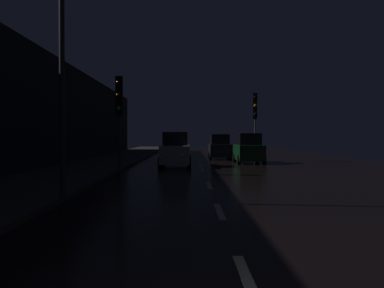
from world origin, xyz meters
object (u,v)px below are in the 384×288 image
Objects in this scene: traffic_light_far_left at (119,103)px; streetlamp_overhead at (79,44)px; traffic_light_far_right at (255,111)px; car_parked_right_far at (249,149)px; car_approaching_headlights at (175,151)px; car_distant_taillights at (220,148)px.

traffic_light_far_left is 0.72× the size of streetlamp_overhead.
streetlamp_overhead is at bearing -13.10° from traffic_light_far_right.
traffic_light_far_left reaches higher than car_parked_right_far.
streetlamp_overhead is (-8.06, -19.35, 0.79)m from traffic_light_far_right.
car_approaching_headlights is at bearing -36.89° from traffic_light_far_right.
traffic_light_far_right is 1.27× the size of car_distant_taillights.
traffic_light_far_left is 14.65m from car_distant_taillights.
car_parked_right_far is (7.26, 17.04, -3.54)m from streetlamp_overhead.
traffic_light_far_right is at bearing 145.36° from traffic_light_far_left.
streetlamp_overhead is 1.68× the size of car_distant_taillights.
traffic_light_far_left is at bearing 91.86° from streetlamp_overhead.
car_parked_right_far is (1.65, -4.84, 0.02)m from car_distant_taillights.
car_distant_taillights is at bearing 75.62° from streetlamp_overhead.
traffic_light_far_right is at bearing 67.40° from streetlamp_overhead.
traffic_light_far_left is 6.30m from car_approaching_headlights.
car_distant_taillights is 5.11m from car_parked_right_far.
car_parked_right_far is at bearing 122.61° from car_approaching_headlights.
traffic_light_far_right is 8.39m from car_approaching_headlights.
car_parked_right_far is (4.95, 3.17, -0.02)m from car_approaching_headlights.
traffic_light_far_left is at bearing -28.58° from traffic_light_far_right.
car_distant_taillights is (5.89, 13.17, -2.55)m from traffic_light_far_left.
streetlamp_overhead is at bearing -9.45° from car_approaching_headlights.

